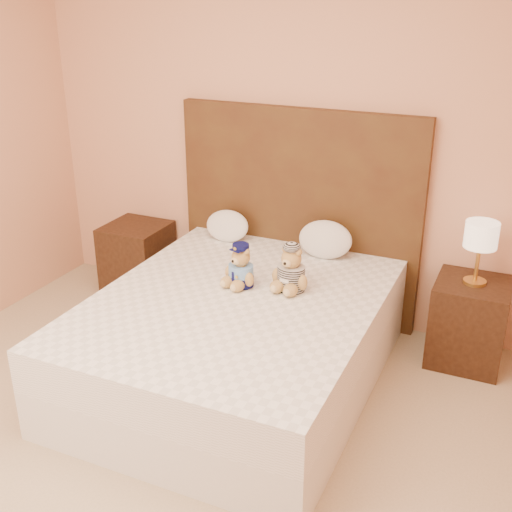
{
  "coord_description": "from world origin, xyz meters",
  "views": [
    {
      "loc": [
        1.49,
        -1.82,
        2.25
      ],
      "look_at": [
        0.02,
        1.45,
        0.73
      ],
      "focal_mm": 45.0,
      "sensor_mm": 36.0,
      "label": 1
    }
  ],
  "objects_px": {
    "nightstand_left": "(138,258)",
    "bed": "(237,339)",
    "lamp": "(481,238)",
    "nightstand_right": "(469,322)",
    "pillow_left": "(227,224)",
    "teddy_police": "(241,265)",
    "pillow_right": "(325,238)",
    "teddy_prisoner": "(291,268)"
  },
  "relations": [
    {
      "from": "nightstand_right",
      "to": "teddy_prisoner",
      "type": "height_order",
      "value": "teddy_prisoner"
    },
    {
      "from": "pillow_left",
      "to": "nightstand_left",
      "type": "bearing_deg",
      "value": -177.79
    },
    {
      "from": "nightstand_right",
      "to": "lamp",
      "type": "relative_size",
      "value": 1.38
    },
    {
      "from": "teddy_prisoner",
      "to": "pillow_right",
      "type": "distance_m",
      "value": 0.58
    },
    {
      "from": "nightstand_left",
      "to": "teddy_police",
      "type": "distance_m",
      "value": 1.41
    },
    {
      "from": "bed",
      "to": "nightstand_left",
      "type": "height_order",
      "value": "same"
    },
    {
      "from": "lamp",
      "to": "teddy_police",
      "type": "xyz_separation_m",
      "value": [
        -1.3,
        -0.62,
        -0.16
      ]
    },
    {
      "from": "bed",
      "to": "teddy_police",
      "type": "relative_size",
      "value": 7.45
    },
    {
      "from": "nightstand_right",
      "to": "pillow_left",
      "type": "height_order",
      "value": "pillow_left"
    },
    {
      "from": "nightstand_right",
      "to": "teddy_prisoner",
      "type": "relative_size",
      "value": 1.96
    },
    {
      "from": "lamp",
      "to": "pillow_right",
      "type": "distance_m",
      "value": 1.0
    },
    {
      "from": "teddy_police",
      "to": "pillow_left",
      "type": "bearing_deg",
      "value": 140.77
    },
    {
      "from": "pillow_left",
      "to": "pillow_right",
      "type": "bearing_deg",
      "value": 0.0
    },
    {
      "from": "nightstand_right",
      "to": "lamp",
      "type": "height_order",
      "value": "lamp"
    },
    {
      "from": "nightstand_left",
      "to": "pillow_right",
      "type": "relative_size",
      "value": 1.48
    },
    {
      "from": "teddy_police",
      "to": "pillow_right",
      "type": "relative_size",
      "value": 0.72
    },
    {
      "from": "nightstand_left",
      "to": "teddy_prisoner",
      "type": "distance_m",
      "value": 1.65
    },
    {
      "from": "lamp",
      "to": "pillow_right",
      "type": "xyz_separation_m",
      "value": [
        -0.98,
        0.03,
        -0.17
      ]
    },
    {
      "from": "nightstand_left",
      "to": "teddy_prisoner",
      "type": "xyz_separation_m",
      "value": [
        1.5,
        -0.55,
        0.42
      ]
    },
    {
      "from": "bed",
      "to": "teddy_prisoner",
      "type": "xyz_separation_m",
      "value": [
        0.25,
        0.25,
        0.42
      ]
    },
    {
      "from": "nightstand_right",
      "to": "pillow_right",
      "type": "xyz_separation_m",
      "value": [
        -0.98,
        0.03,
        0.41
      ]
    },
    {
      "from": "bed",
      "to": "nightstand_left",
      "type": "distance_m",
      "value": 1.48
    },
    {
      "from": "teddy_police",
      "to": "pillow_right",
      "type": "xyz_separation_m",
      "value": [
        0.32,
        0.65,
        -0.0
      ]
    },
    {
      "from": "nightstand_left",
      "to": "lamp",
      "type": "relative_size",
      "value": 1.38
    },
    {
      "from": "nightstand_left",
      "to": "lamp",
      "type": "distance_m",
      "value": 2.56
    },
    {
      "from": "teddy_police",
      "to": "bed",
      "type": "bearing_deg",
      "value": -55.59
    },
    {
      "from": "nightstand_right",
      "to": "pillow_left",
      "type": "xyz_separation_m",
      "value": [
        -1.72,
        0.03,
        0.39
      ]
    },
    {
      "from": "lamp",
      "to": "teddy_police",
      "type": "bearing_deg",
      "value": -154.47
    },
    {
      "from": "lamp",
      "to": "teddy_police",
      "type": "distance_m",
      "value": 1.45
    },
    {
      "from": "teddy_prisoner",
      "to": "pillow_left",
      "type": "relative_size",
      "value": 0.86
    },
    {
      "from": "teddy_prisoner",
      "to": "pillow_left",
      "type": "height_order",
      "value": "teddy_prisoner"
    },
    {
      "from": "bed",
      "to": "lamp",
      "type": "relative_size",
      "value": 5.0
    },
    {
      "from": "nightstand_left",
      "to": "pillow_right",
      "type": "bearing_deg",
      "value": 1.13
    },
    {
      "from": "nightstand_left",
      "to": "bed",
      "type": "bearing_deg",
      "value": -32.62
    },
    {
      "from": "nightstand_right",
      "to": "pillow_left",
      "type": "relative_size",
      "value": 1.68
    },
    {
      "from": "teddy_police",
      "to": "pillow_left",
      "type": "height_order",
      "value": "teddy_police"
    },
    {
      "from": "nightstand_left",
      "to": "nightstand_right",
      "type": "height_order",
      "value": "same"
    },
    {
      "from": "nightstand_right",
      "to": "teddy_prisoner",
      "type": "bearing_deg",
      "value": -151.29
    },
    {
      "from": "pillow_right",
      "to": "pillow_left",
      "type": "bearing_deg",
      "value": 180.0
    },
    {
      "from": "nightstand_right",
      "to": "nightstand_left",
      "type": "bearing_deg",
      "value": 180.0
    },
    {
      "from": "nightstand_right",
      "to": "lamp",
      "type": "bearing_deg",
      "value": 180.0
    },
    {
      "from": "teddy_prisoner",
      "to": "pillow_right",
      "type": "relative_size",
      "value": 0.76
    }
  ]
}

